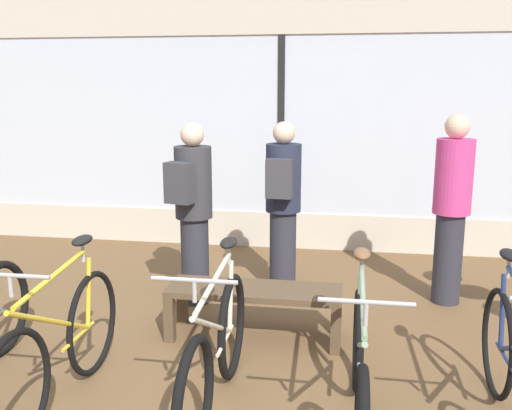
{
  "coord_description": "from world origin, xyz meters",
  "views": [
    {
      "loc": [
        0.81,
        -3.5,
        2.04
      ],
      "look_at": [
        0.0,
        1.52,
        0.95
      ],
      "focal_mm": 40.0,
      "sensor_mm": 36.0,
      "label": 1
    }
  ],
  "objects_px": {
    "bicycle_center": "(216,354)",
    "customer_near_rack": "(193,208)",
    "bicycle_right": "(360,374)",
    "customer_by_window": "(452,206)",
    "customer_mid_floor": "(283,203)",
    "display_bench": "(254,297)",
    "bicycle_left": "(60,348)"
  },
  "relations": [
    {
      "from": "bicycle_left",
      "to": "bicycle_right",
      "type": "height_order",
      "value": "bicycle_left"
    },
    {
      "from": "customer_by_window",
      "to": "customer_mid_floor",
      "type": "height_order",
      "value": "customer_by_window"
    },
    {
      "from": "bicycle_left",
      "to": "customer_mid_floor",
      "type": "bearing_deg",
      "value": 63.3
    },
    {
      "from": "bicycle_left",
      "to": "bicycle_center",
      "type": "xyz_separation_m",
      "value": [
        0.99,
        0.1,
        -0.01
      ]
    },
    {
      "from": "bicycle_left",
      "to": "customer_mid_floor",
      "type": "xyz_separation_m",
      "value": [
        1.15,
        2.28,
        0.5
      ]
    },
    {
      "from": "display_bench",
      "to": "customer_near_rack",
      "type": "distance_m",
      "value": 1.1
    },
    {
      "from": "bicycle_center",
      "to": "bicycle_left",
      "type": "bearing_deg",
      "value": -174.47
    },
    {
      "from": "bicycle_right",
      "to": "customer_mid_floor",
      "type": "xyz_separation_m",
      "value": [
        -0.71,
        2.26,
        0.53
      ]
    },
    {
      "from": "bicycle_right",
      "to": "display_bench",
      "type": "relative_size",
      "value": 1.26
    },
    {
      "from": "customer_mid_floor",
      "to": "bicycle_center",
      "type": "bearing_deg",
      "value": -94.2
    },
    {
      "from": "bicycle_center",
      "to": "display_bench",
      "type": "distance_m",
      "value": 1.11
    },
    {
      "from": "bicycle_left",
      "to": "customer_near_rack",
      "type": "height_order",
      "value": "customer_near_rack"
    },
    {
      "from": "display_bench",
      "to": "customer_mid_floor",
      "type": "bearing_deg",
      "value": 84.58
    },
    {
      "from": "bicycle_right",
      "to": "customer_mid_floor",
      "type": "distance_m",
      "value": 2.42
    },
    {
      "from": "customer_near_rack",
      "to": "customer_mid_floor",
      "type": "bearing_deg",
      "value": 27.94
    },
    {
      "from": "bicycle_center",
      "to": "customer_by_window",
      "type": "relative_size",
      "value": 0.98
    },
    {
      "from": "display_bench",
      "to": "customer_mid_floor",
      "type": "height_order",
      "value": "customer_mid_floor"
    },
    {
      "from": "bicycle_center",
      "to": "bicycle_right",
      "type": "height_order",
      "value": "bicycle_center"
    },
    {
      "from": "bicycle_right",
      "to": "display_bench",
      "type": "xyz_separation_m",
      "value": [
        -0.82,
        1.18,
        -0.03
      ]
    },
    {
      "from": "customer_near_rack",
      "to": "customer_mid_floor",
      "type": "relative_size",
      "value": 1.01
    },
    {
      "from": "customer_by_window",
      "to": "customer_mid_floor",
      "type": "relative_size",
      "value": 1.05
    },
    {
      "from": "bicycle_center",
      "to": "display_bench",
      "type": "xyz_separation_m",
      "value": [
        0.06,
        1.11,
        -0.05
      ]
    },
    {
      "from": "bicycle_left",
      "to": "customer_mid_floor",
      "type": "distance_m",
      "value": 2.6
    },
    {
      "from": "customer_near_rack",
      "to": "customer_by_window",
      "type": "relative_size",
      "value": 0.96
    },
    {
      "from": "bicycle_right",
      "to": "display_bench",
      "type": "bearing_deg",
      "value": 124.64
    },
    {
      "from": "bicycle_center",
      "to": "customer_near_rack",
      "type": "xyz_separation_m",
      "value": [
        -0.62,
        1.77,
        0.52
      ]
    },
    {
      "from": "bicycle_right",
      "to": "display_bench",
      "type": "distance_m",
      "value": 1.44
    },
    {
      "from": "display_bench",
      "to": "customer_by_window",
      "type": "height_order",
      "value": "customer_by_window"
    },
    {
      "from": "bicycle_center",
      "to": "bicycle_right",
      "type": "relative_size",
      "value": 0.99
    },
    {
      "from": "customer_mid_floor",
      "to": "display_bench",
      "type": "bearing_deg",
      "value": -95.42
    },
    {
      "from": "display_bench",
      "to": "customer_near_rack",
      "type": "height_order",
      "value": "customer_near_rack"
    },
    {
      "from": "bicycle_left",
      "to": "customer_near_rack",
      "type": "relative_size",
      "value": 1.02
    }
  ]
}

